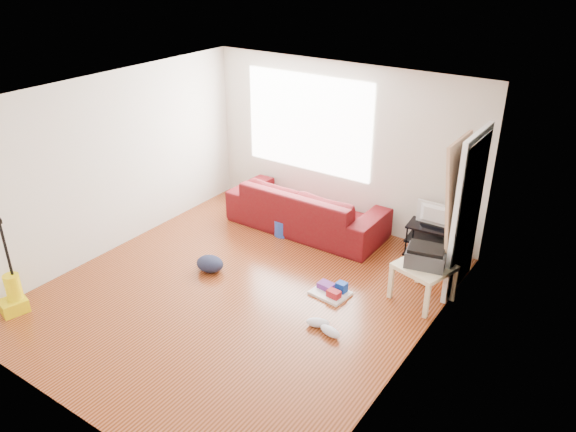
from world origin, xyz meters
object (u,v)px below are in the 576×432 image
Objects in this scene: sofa at (306,229)px; backpack at (210,270)px; tv_stand at (432,241)px; bucket at (283,235)px; side_table at (424,270)px; cleaning_tray at (332,291)px; vacuum at (13,295)px.

sofa reaches higher than backpack.
bucket is (-2.10, -0.65, -0.25)m from tv_stand.
backpack is (-2.32, -2.05, -0.25)m from tv_stand.
side_table reaches higher than sofa.
cleaning_tray is at bearing -150.70° from side_table.
bucket is at bearing 63.52° from sofa.
vacuum is at bearing -128.38° from backpack.
side_table is 4.96m from vacuum.
bucket is at bearing 145.92° from cleaning_tray.
side_table is (2.21, -0.80, 0.41)m from sofa.
vacuum is at bearing -140.55° from cleaning_tray.
vacuum is at bearing -142.82° from side_table.
cleaning_tray is at bearing -34.08° from bucket.
sofa is at bearing 80.19° from vacuum.
tv_stand is 1.48× the size of cleaning_tray.
sofa reaches higher than bucket.
backpack is at bearing 76.94° from sofa.
sofa is 4.98× the size of cleaning_tray.
vacuum is at bearing 65.38° from sofa.
tv_stand is at bearing 17.15° from bucket.
side_table reaches higher than bucket.
tv_stand is (1.91, 0.27, 0.25)m from sofa.
side_table is 1.93× the size of backpack.
backpack is (-0.22, -1.40, 0.00)m from bucket.
sofa is at bearing 71.89° from backpack.
bucket is 1.72m from cleaning_tray.
tv_stand is 1.76m from cleaning_tray.
cleaning_tray is at bearing -117.84° from tv_stand.
side_table is at bearing 160.16° from sofa.
bucket is (-0.19, -0.38, 0.00)m from sofa.
side_table is 1.17m from cleaning_tray.
backpack is (-2.62, -0.98, -0.41)m from side_table.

